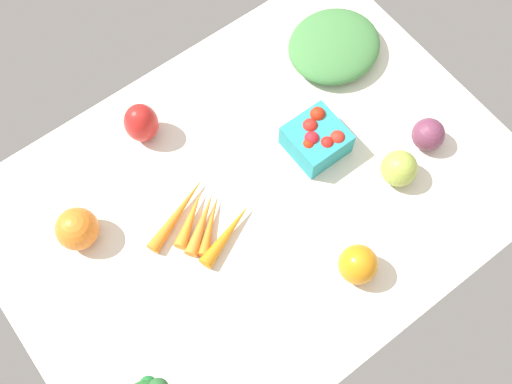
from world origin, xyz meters
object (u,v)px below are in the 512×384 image
Objects in this scene: berry_basket at (317,138)px; red_onion_center at (428,134)px; carrot_bunch at (201,223)px; leafy_greens_clump at (334,46)px; heirloom_tomato_orange at (77,229)px; bell_pepper_orange at (358,264)px; bell_pepper_red at (141,123)px; heirloom_tomato_green at (399,168)px.

red_onion_center is at bearing 145.47° from berry_basket.
carrot_bunch is at bearing -15.16° from red_onion_center.
berry_basket reaches higher than leafy_greens_clump.
berry_basket is 0.52× the size of leafy_greens_clump.
heirloom_tomato_orange reaches higher than red_onion_center.
bell_pepper_orange is at bearing 54.96° from leafy_greens_clump.
heirloom_tomato_orange is (22.28, 11.82, -0.58)cm from bell_pepper_red.
heirloom_tomato_green is at bearing -152.60° from bell_pepper_orange.
berry_basket is at bearing -60.14° from heirloom_tomato_green.
bell_pepper_red is 25.23cm from heirloom_tomato_orange.
bell_pepper_orange is 0.38× the size of leafy_greens_clump.
carrot_bunch is at bearing -21.92° from heirloom_tomato_green.
heirloom_tomato_green is at bearing 154.64° from heirloom_tomato_orange.
berry_basket is at bearing -113.30° from bell_pepper_orange.
leafy_greens_clump is 32.42cm from heirloom_tomato_green.
carrot_bunch is at bearing 0.01° from berry_basket.
red_onion_center is (-29.88, -12.43, -0.65)cm from bell_pepper_orange.
leafy_greens_clump is 67.21cm from heirloom_tomato_orange.
carrot_bunch is 2.26× the size of bell_pepper_red.
heirloom_tomato_orange is at bearing 3.10° from leafy_greens_clump.
bell_pepper_orange is 22.19cm from heirloom_tomato_green.
carrot_bunch is at bearing 148.64° from heirloom_tomato_orange.
berry_basket is at bearing 166.05° from heirloom_tomato_orange.
heirloom_tomato_orange is (57.86, -27.43, 0.47)cm from heirloom_tomato_green.
bell_pepper_red is 1.29× the size of heirloom_tomato_green.
carrot_bunch is at bearing -54.51° from bell_pepper_orange.
leafy_greens_clump is at bearing -161.41° from carrot_bunch.
carrot_bunch is 3.17× the size of red_onion_center.
carrot_bunch is at bearing 84.63° from bell_pepper_red.
bell_pepper_orange reaches higher than red_onion_center.
heirloom_tomato_orange is at bearing -25.36° from heirloom_tomato_green.
berry_basket is at bearing -179.99° from carrot_bunch.
red_onion_center reaches higher than carrot_bunch.
bell_pepper_orange is 0.97× the size of heirloom_tomato_orange.
heirloom_tomato_orange is (20.03, -12.20, 2.83)cm from carrot_bunch.
berry_basket is 36.04cm from bell_pepper_red.
bell_pepper_red is 1.14× the size of heirloom_tomato_orange.
bell_pepper_red is (15.88, -49.46, 0.71)cm from bell_pepper_orange.
bell_pepper_red is (-2.26, -24.03, 3.42)cm from carrot_bunch.
berry_basket is 0.51× the size of carrot_bunch.
bell_pepper_orange is 0.85× the size of bell_pepper_red.
leafy_greens_clump is (-47.08, -15.84, 1.62)cm from carrot_bunch.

